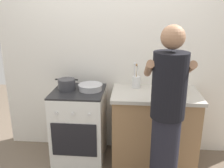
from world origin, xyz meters
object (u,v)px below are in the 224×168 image
object	(u,v)px
stove_range	(80,125)
mixing_bowl	(90,87)
person	(167,120)
oil_bottle	(179,86)
spice_bottle	(157,90)
pot	(67,84)
utensil_crock	(136,81)

from	to	relation	value
stove_range	mixing_bowl	size ratio (longest dim) A/B	3.13
stove_range	person	distance (m)	1.21
person	mixing_bowl	bearing A→B (deg)	140.71
stove_range	oil_bottle	bearing A→B (deg)	-0.79
stove_range	oil_bottle	size ratio (longest dim) A/B	4.19
stove_range	spice_bottle	bearing A→B (deg)	-2.59
pot	utensil_crock	xyz separation A→B (m)	(0.82, 0.15, 0.02)
person	stove_range	bearing A→B (deg)	146.41
stove_range	oil_bottle	distance (m)	1.27
pot	person	xyz separation A→B (m)	(1.08, -0.65, -0.10)
stove_range	oil_bottle	xyz separation A→B (m)	(1.15, -0.02, 0.54)
stove_range	person	size ratio (longest dim) A/B	0.53
pot	mixing_bowl	distance (m)	0.28
spice_bottle	mixing_bowl	bearing A→B (deg)	174.65
pot	mixing_bowl	world-z (taller)	pot
stove_range	mixing_bowl	distance (m)	0.51
pot	utensil_crock	world-z (taller)	utensil_crock
pot	person	bearing A→B (deg)	-30.96
stove_range	oil_bottle	world-z (taller)	oil_bottle
spice_bottle	oil_bottle	size ratio (longest dim) A/B	0.44
pot	spice_bottle	xyz separation A→B (m)	(1.05, -0.06, -0.02)
mixing_bowl	person	size ratio (longest dim) A/B	0.17
stove_range	pot	size ratio (longest dim) A/B	3.33
utensil_crock	person	xyz separation A→B (m)	(0.27, -0.80, -0.13)
utensil_crock	spice_bottle	xyz separation A→B (m)	(0.23, -0.21, -0.04)
stove_range	pot	bearing A→B (deg)	170.60
pot	oil_bottle	size ratio (longest dim) A/B	1.26
oil_bottle	pot	bearing A→B (deg)	178.27
person	spice_bottle	bearing A→B (deg)	93.47
stove_range	spice_bottle	distance (m)	1.04
spice_bottle	person	bearing A→B (deg)	-86.53
utensil_crock	spice_bottle	world-z (taller)	utensil_crock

